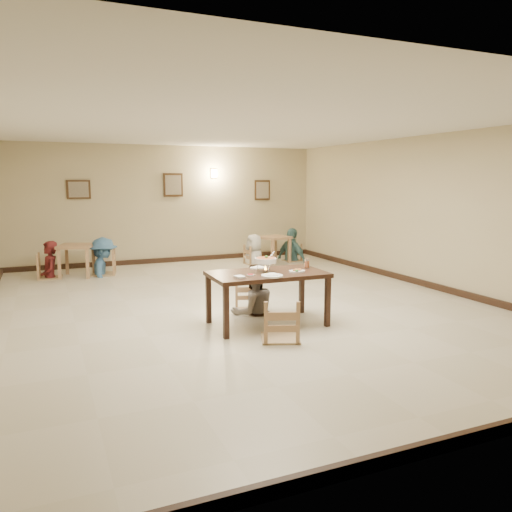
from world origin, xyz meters
name	(u,v)px	position (x,y,z in m)	size (l,w,h in m)	color
floor	(240,305)	(0.00, 0.00, 0.00)	(10.00, 10.00, 0.00)	#BCB39C
ceiling	(239,125)	(0.00, 0.00, 3.00)	(10.00, 10.00, 0.00)	silver
wall_back	(169,205)	(0.00, 5.00, 1.50)	(10.00, 10.00, 0.00)	tan
wall_front	(480,262)	(0.00, -5.00, 1.50)	(10.00, 10.00, 0.00)	tan
wall_right	(428,212)	(4.00, 0.00, 1.50)	(10.00, 10.00, 0.00)	tan
baseboard_back	(171,260)	(0.00, 4.97, 0.06)	(8.00, 0.06, 0.12)	black
baseboard_front	(465,439)	(0.00, -4.97, 0.06)	(8.00, 0.06, 0.12)	black
baseboard_right	(423,283)	(3.97, 0.00, 0.06)	(0.06, 10.00, 0.12)	black
picture_a	(79,190)	(-2.20, 4.96, 1.90)	(0.55, 0.04, 0.45)	#321F0F
picture_b	(173,185)	(0.10, 4.96, 2.00)	(0.50, 0.04, 0.60)	#321F0F
picture_c	(262,190)	(2.60, 4.96, 1.85)	(0.45, 0.04, 0.55)	#321F0F
wall_sconce	(214,173)	(1.20, 4.96, 2.30)	(0.16, 0.05, 0.22)	#FFD88C
main_table	(267,278)	(-0.05, -1.23, 0.70)	(1.69, 0.98, 0.79)	#321C12
chair_far	(248,285)	(-0.02, -0.42, 0.44)	(0.42, 0.42, 0.89)	tan
chair_near	(281,301)	(-0.17, -1.94, 0.53)	(0.50, 0.50, 1.07)	tan
main_diner	(253,265)	(0.02, -0.54, 0.79)	(0.76, 0.59, 1.57)	gray
curry_warmer	(265,261)	(-0.06, -1.19, 0.95)	(0.36, 0.32, 0.29)	silver
rice_plate_far	(258,268)	(-0.04, -0.89, 0.80)	(0.27, 0.27, 0.06)	white
rice_plate_near	(272,276)	(-0.12, -1.55, 0.80)	(0.30, 0.30, 0.07)	white
fried_plate	(297,271)	(0.36, -1.37, 0.80)	(0.25, 0.25, 0.05)	white
chili_dish	(251,275)	(-0.37, -1.38, 0.80)	(0.11, 0.11, 0.02)	white
napkin_cutlery	(240,277)	(-0.57, -1.46, 0.80)	(0.15, 0.24, 0.03)	white
drink_glass	(307,264)	(0.66, -1.14, 0.85)	(0.07, 0.07, 0.14)	white
bg_table_left	(76,251)	(-2.39, 3.85, 0.58)	(0.90, 0.90, 0.71)	#A17852
bg_table_right	(274,241)	(2.44, 3.85, 0.56)	(0.85, 0.85, 0.69)	#A17852
bg_chair_ll	(49,255)	(-2.95, 3.85, 0.52)	(0.49, 0.49, 1.04)	tan
bg_chair_lr	(103,251)	(-1.82, 3.83, 0.54)	(0.51, 0.51, 1.08)	tan
bg_chair_rl	(254,246)	(1.88, 3.84, 0.46)	(0.43, 0.43, 0.92)	tan
bg_chair_rr	(292,245)	(3.01, 3.92, 0.43)	(0.41, 0.41, 0.87)	tan
bg_diner_a	(48,241)	(-2.95, 3.85, 0.82)	(0.60, 0.39, 1.63)	#4F1517
bg_diner_b	(102,238)	(-1.82, 3.83, 0.85)	(1.10, 0.63, 1.70)	teal
bg_diner_c	(254,234)	(1.88, 3.84, 0.76)	(0.75, 0.49, 1.53)	silver
bg_diner_d	(292,228)	(3.01, 3.92, 0.87)	(1.02, 0.43, 1.75)	slate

